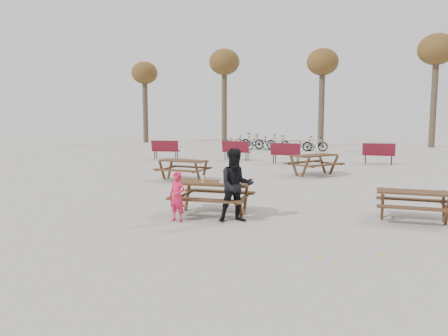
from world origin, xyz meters
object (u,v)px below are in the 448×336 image
(adult, at_px, (236,185))
(picnic_table_north, at_px, (183,170))
(soda_bottle, at_px, (203,180))
(child, at_px, (177,197))
(food_tray, at_px, (224,182))
(picnic_table_far, at_px, (314,165))
(main_picnic_table, at_px, (213,190))
(picnic_table_east, at_px, (413,206))

(adult, height_order, picnic_table_north, adult)
(soda_bottle, bearing_deg, child, -113.68)
(child, distance_m, adult, 1.34)
(food_tray, relative_size, adult, 0.11)
(child, height_order, picnic_table_far, child)
(main_picnic_table, xyz_separation_m, soda_bottle, (-0.19, -0.13, 0.26))
(child, bearing_deg, picnic_table_east, 31.43)
(soda_bottle, xyz_separation_m, picnic_table_far, (2.00, 7.81, -0.44))
(food_tray, bearing_deg, child, -134.31)
(main_picnic_table, distance_m, picnic_table_east, 4.59)
(adult, bearing_deg, picnic_table_north, 94.94)
(food_tray, bearing_deg, main_picnic_table, 168.16)
(main_picnic_table, bearing_deg, food_tray, -11.84)
(main_picnic_table, height_order, child, child)
(picnic_table_far, bearing_deg, child, -155.48)
(main_picnic_table, distance_m, food_tray, 0.37)
(food_tray, height_order, picnic_table_north, food_tray)
(adult, relative_size, picnic_table_far, 0.86)
(child, xyz_separation_m, picnic_table_east, (5.09, 1.50, -0.22))
(main_picnic_table, height_order, soda_bottle, soda_bottle)
(food_tray, xyz_separation_m, soda_bottle, (-0.49, -0.07, 0.05))
(soda_bottle, bearing_deg, picnic_table_far, 75.61)
(child, distance_m, picnic_table_far, 8.91)
(child, bearing_deg, picnic_table_north, 125.06)
(main_picnic_table, xyz_separation_m, adult, (0.74, -0.60, 0.23))
(picnic_table_north, relative_size, picnic_table_far, 0.91)
(picnic_table_far, bearing_deg, main_picnic_table, -153.46)
(soda_bottle, height_order, picnic_table_east, soda_bottle)
(child, bearing_deg, picnic_table_far, 89.75)
(picnic_table_north, distance_m, picnic_table_far, 5.25)
(picnic_table_east, bearing_deg, picnic_table_north, 151.50)
(child, xyz_separation_m, picnic_table_north, (-2.13, 5.85, -0.19))
(soda_bottle, height_order, child, child)
(main_picnic_table, xyz_separation_m, picnic_table_east, (4.55, 0.58, -0.25))
(main_picnic_table, xyz_separation_m, picnic_table_north, (-2.67, 4.93, -0.21))
(main_picnic_table, relative_size, child, 1.61)
(food_tray, relative_size, child, 0.16)
(main_picnic_table, height_order, picnic_table_east, main_picnic_table)
(adult, xyz_separation_m, picnic_table_far, (1.07, 8.27, -0.41))
(child, relative_size, picnic_table_far, 0.59)
(soda_bottle, bearing_deg, food_tray, 8.09)
(picnic_table_north, bearing_deg, adult, -51.34)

